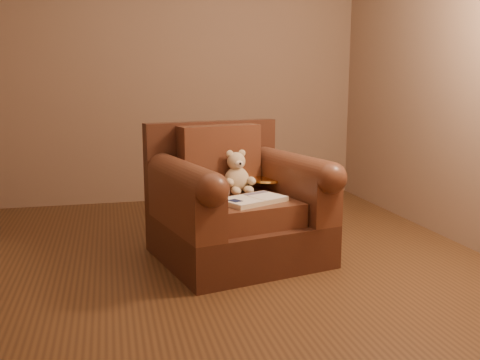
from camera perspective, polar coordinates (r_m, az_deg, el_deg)
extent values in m
plane|color=#55361D|center=(3.76, -4.10, -8.66)|extent=(4.00, 4.00, 0.00)
cube|color=#896B54|center=(5.54, -7.91, 11.66)|extent=(4.00, 0.02, 2.70)
cube|color=#896B54|center=(1.62, 7.84, 14.36)|extent=(4.00, 0.02, 2.70)
cube|color=#896B54|center=(4.36, 23.08, 11.23)|extent=(0.02, 4.00, 2.70)
cube|color=#422216|center=(3.78, -0.19, -6.24)|extent=(1.24, 1.20, 0.29)
cube|color=#422216|center=(4.06, -2.99, 1.74)|extent=(1.04, 0.33, 0.65)
cube|color=brown|center=(3.67, 0.17, -3.10)|extent=(0.75, 0.85, 0.16)
cube|color=brown|center=(3.93, -2.20, 2.44)|extent=(0.63, 0.30, 0.47)
cube|color=brown|center=(3.49, -5.95, -2.41)|extent=(0.40, 0.91, 0.33)
cube|color=brown|center=(3.85, 5.70, -1.15)|extent=(0.40, 0.91, 0.33)
cylinder|color=brown|center=(3.45, -6.00, 0.29)|extent=(0.40, 0.91, 0.21)
cylinder|color=brown|center=(3.82, 5.75, 1.30)|extent=(0.40, 0.91, 0.21)
ellipsoid|color=beige|center=(3.84, -0.35, 0.01)|extent=(0.18, 0.16, 0.19)
sphere|color=beige|center=(3.82, -0.41, 2.00)|extent=(0.13, 0.13, 0.13)
ellipsoid|color=beige|center=(3.81, -1.10, 2.80)|extent=(0.05, 0.03, 0.05)
ellipsoid|color=beige|center=(3.84, 0.20, 2.87)|extent=(0.05, 0.03, 0.05)
ellipsoid|color=beige|center=(3.77, -0.07, 1.69)|extent=(0.06, 0.04, 0.05)
sphere|color=black|center=(3.75, 0.04, 1.75)|extent=(0.02, 0.02, 0.02)
ellipsoid|color=beige|center=(3.74, -1.13, -0.27)|extent=(0.06, 0.12, 0.06)
ellipsoid|color=beige|center=(3.80, 1.23, -0.10)|extent=(0.06, 0.12, 0.06)
ellipsoid|color=beige|center=(3.73, -0.45, -1.18)|extent=(0.07, 0.12, 0.06)
ellipsoid|color=beige|center=(3.76, 0.94, -1.07)|extent=(0.07, 0.12, 0.06)
cube|color=beige|center=(3.52, 1.39, -2.15)|extent=(0.49, 0.41, 0.03)
cube|color=white|center=(3.45, 0.08, -2.14)|extent=(0.29, 0.31, 0.00)
cube|color=white|center=(3.59, 2.65, -1.66)|extent=(0.29, 0.31, 0.00)
cube|color=beige|center=(3.52, 1.39, -1.88)|extent=(0.12, 0.23, 0.00)
cube|color=#0F1638|center=(3.42, -0.53, -2.22)|extent=(0.10, 0.11, 0.00)
cube|color=slate|center=(3.65, 1.71, -1.40)|extent=(0.19, 0.13, 0.00)
cylinder|color=gold|center=(4.12, 2.95, -6.77)|extent=(0.30, 0.30, 0.02)
cylinder|color=gold|center=(4.05, 2.98, -3.34)|extent=(0.03, 0.03, 0.49)
cylinder|color=gold|center=(3.99, 3.02, 0.24)|extent=(0.38, 0.38, 0.02)
cylinder|color=gold|center=(3.99, 3.01, 0.06)|extent=(0.03, 0.03, 0.02)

